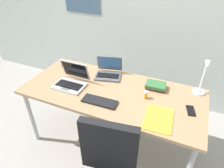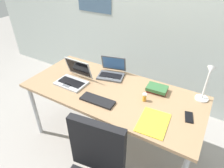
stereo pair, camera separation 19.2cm
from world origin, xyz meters
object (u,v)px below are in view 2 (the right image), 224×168
Objects in this scene: computer_mouse at (71,62)px; paper_folder_by_keyboard at (153,122)px; desk_lamp at (206,84)px; pill_bottle at (144,97)px; book_stack at (157,89)px; laptop_front_left at (73,78)px; external_keyboard at (97,100)px; cell_phone at (189,117)px; laptop_center at (112,72)px.

paper_folder_by_keyboard is at bearing -29.97° from computer_mouse.
desk_lamp reaches higher than pill_bottle.
laptop_front_left is at bearing -160.84° from book_stack.
external_keyboard is 0.44m from pill_bottle.
laptop_front_left is 2.33× the size of cell_phone.
desk_lamp is at bearing 15.67° from laptop_front_left.
desk_lamp is at bearing 29.62° from pill_bottle.
laptop_front_left is 4.02× the size of pill_bottle.
cell_phone is at bearing -15.75° from laptop_center.
computer_mouse is (-0.31, 0.32, -0.03)m from laptop_front_left.
laptop_center reaches higher than cell_phone.
pill_bottle is at bearing -25.53° from laptop_center.
external_keyboard is 0.85m from computer_mouse.
paper_folder_by_keyboard is (0.55, -0.00, -0.01)m from external_keyboard.
paper_folder_by_keyboard is at bearing -153.26° from cell_phone.
computer_mouse reaches higher than cell_phone.
book_stack is at bearing 106.13° from paper_folder_by_keyboard.
computer_mouse is 0.31× the size of paper_folder_by_keyboard.
external_keyboard reaches higher than paper_folder_by_keyboard.
book_stack is at bearing 43.43° from external_keyboard.
external_keyboard is (0.40, -0.14, -0.04)m from laptop_front_left.
paper_folder_by_keyboard is at bearing -73.87° from book_stack.
cell_phone is at bearing -99.37° from desk_lamp.
computer_mouse is (-0.71, 0.46, 0.01)m from external_keyboard.
pill_bottle is (0.37, 0.23, 0.03)m from external_keyboard.
book_stack is 0.45m from paper_folder_by_keyboard.
cell_phone is 0.42m from pill_bottle.
laptop_center is 0.54m from book_stack.
computer_mouse is at bearing 134.58° from laptop_front_left.
pill_bottle is at bearing -21.92° from computer_mouse.
computer_mouse is at bearing -178.87° from desk_lamp.
laptop_center is 4.18× the size of pill_bottle.
book_stack reaches higher than external_keyboard.
laptop_center is at bearing 145.18° from paper_folder_by_keyboard.
laptop_center is 0.94m from cell_phone.
laptop_center reaches higher than paper_folder_by_keyboard.
paper_folder_by_keyboard is at bearing -2.21° from external_keyboard.
laptop_front_left reaches higher than paper_folder_by_keyboard.
laptop_front_left is 1.02× the size of paper_folder_by_keyboard.
cell_phone is at bearing 12.73° from external_keyboard.
external_keyboard is at bearing 179.89° from paper_folder_by_keyboard.
desk_lamp is 1.29× the size of paper_folder_by_keyboard.
paper_folder_by_keyboard is (0.67, -0.46, -0.04)m from laptop_center.
computer_mouse is at bearing 155.83° from cell_phone.
desk_lamp is 1.55m from computer_mouse.
desk_lamp is at bearing 66.00° from cell_phone.
paper_folder_by_keyboard is (0.95, -0.15, -0.04)m from laptop_front_left.
laptop_front_left is 0.87m from book_stack.
desk_lamp is at bearing -8.74° from computer_mouse.
laptop_center reaches higher than pill_bottle.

